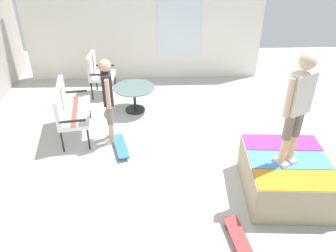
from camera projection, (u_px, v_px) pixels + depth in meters
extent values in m
cube|color=beige|center=(170.00, 163.00, 6.03)|extent=(12.00, 12.00, 0.10)
cube|color=white|center=(144.00, 30.00, 8.54)|extent=(0.20, 6.00, 2.53)
cube|color=silver|center=(180.00, 28.00, 8.44)|extent=(0.03, 1.10, 1.40)
cube|color=tan|center=(286.00, 177.00, 5.16)|extent=(1.45, 1.31, 0.63)
cube|color=orange|center=(299.00, 180.00, 4.61)|extent=(0.51, 1.21, 0.01)
cube|color=#4C99D8|center=(290.00, 160.00, 5.00)|extent=(0.51, 1.21, 0.01)
cube|color=purple|center=(281.00, 142.00, 5.39)|extent=(0.51, 1.21, 0.01)
cylinder|color=#B2B2B7|center=(250.00, 161.00, 5.02)|extent=(1.32, 0.13, 0.05)
cylinder|color=black|center=(89.00, 139.00, 6.21)|extent=(0.04, 0.04, 0.44)
cylinder|color=black|center=(89.00, 109.00, 7.19)|extent=(0.04, 0.04, 0.44)
cylinder|color=black|center=(62.00, 142.00, 6.14)|extent=(0.04, 0.04, 0.44)
cylinder|color=black|center=(67.00, 111.00, 7.12)|extent=(0.04, 0.04, 0.44)
cube|color=silver|center=(75.00, 113.00, 6.53)|extent=(1.32, 0.72, 0.08)
cube|color=#B74738|center=(75.00, 111.00, 6.50)|extent=(1.21, 0.27, 0.00)
cube|color=silver|center=(60.00, 100.00, 6.34)|extent=(1.25, 0.26, 0.50)
cube|color=#B74738|center=(60.00, 100.00, 6.34)|extent=(0.11, 0.10, 0.46)
cube|color=black|center=(72.00, 121.00, 5.94)|extent=(0.11, 0.47, 0.04)
cube|color=black|center=(75.00, 92.00, 6.95)|extent=(0.11, 0.47, 0.04)
cylinder|color=black|center=(112.00, 91.00, 7.93)|extent=(0.04, 0.04, 0.44)
cylinder|color=black|center=(115.00, 82.00, 8.39)|extent=(0.04, 0.04, 0.44)
cylinder|color=black|center=(92.00, 91.00, 7.93)|extent=(0.04, 0.04, 0.44)
cylinder|color=black|center=(96.00, 81.00, 8.39)|extent=(0.04, 0.04, 0.44)
cube|color=silver|center=(103.00, 76.00, 8.02)|extent=(0.65, 0.58, 0.08)
cube|color=#B74738|center=(103.00, 75.00, 8.00)|extent=(0.58, 0.13, 0.00)
cube|color=silver|center=(92.00, 65.00, 7.87)|extent=(0.62, 0.11, 0.50)
cube|color=#B74738|center=(92.00, 65.00, 7.87)|extent=(0.10, 0.09, 0.46)
cube|color=black|center=(100.00, 75.00, 7.69)|extent=(0.06, 0.47, 0.04)
cube|color=black|center=(104.00, 65.00, 8.19)|extent=(0.06, 0.47, 0.04)
cylinder|color=black|center=(135.00, 99.00, 7.45)|extent=(0.06, 0.06, 0.55)
cylinder|color=black|center=(135.00, 110.00, 7.59)|extent=(0.44, 0.44, 0.03)
cylinder|color=slate|center=(134.00, 88.00, 7.30)|extent=(0.90, 0.90, 0.02)
cube|color=silver|center=(113.00, 141.00, 6.49)|extent=(0.15, 0.26, 0.05)
cylinder|color=tan|center=(112.00, 132.00, 6.37)|extent=(0.10, 0.10, 0.39)
cylinder|color=slate|center=(110.00, 114.00, 6.17)|extent=(0.13, 0.13, 0.39)
cube|color=silver|center=(112.00, 137.00, 6.63)|extent=(0.15, 0.26, 0.05)
cylinder|color=tan|center=(111.00, 127.00, 6.51)|extent=(0.10, 0.10, 0.39)
cylinder|color=slate|center=(109.00, 110.00, 6.31)|extent=(0.13, 0.13, 0.39)
cube|color=#262628|center=(107.00, 88.00, 5.99)|extent=(0.35, 0.23, 0.57)
sphere|color=tan|center=(105.00, 66.00, 5.76)|extent=(0.22, 0.22, 0.22)
cylinder|color=tan|center=(108.00, 94.00, 5.83)|extent=(0.08, 0.08, 0.55)
cylinder|color=tan|center=(107.00, 85.00, 6.16)|extent=(0.08, 0.08, 0.55)
cube|color=silver|center=(289.00, 159.00, 4.97)|extent=(0.26, 0.21, 0.05)
cylinder|color=beige|center=(292.00, 146.00, 4.86)|extent=(0.10, 0.10, 0.39)
cylinder|color=slate|center=(297.00, 123.00, 4.65)|extent=(0.13, 0.13, 0.39)
cube|color=silver|center=(281.00, 162.00, 4.90)|extent=(0.26, 0.21, 0.05)
cylinder|color=beige|center=(283.00, 150.00, 4.78)|extent=(0.10, 0.10, 0.39)
cylinder|color=slate|center=(289.00, 126.00, 4.58)|extent=(0.13, 0.13, 0.39)
cube|color=silver|center=(300.00, 93.00, 4.36)|extent=(0.31, 0.37, 0.58)
sphere|color=beige|center=(308.00, 61.00, 4.13)|extent=(0.22, 0.22, 0.22)
cylinder|color=beige|center=(311.00, 91.00, 4.46)|extent=(0.08, 0.08, 0.55)
cylinder|color=beige|center=(289.00, 98.00, 4.29)|extent=(0.08, 0.08, 0.55)
cube|color=#3372B2|center=(121.00, 146.00, 6.25)|extent=(0.82, 0.40, 0.02)
cylinder|color=#333333|center=(122.00, 140.00, 6.53)|extent=(0.06, 0.04, 0.06)
cylinder|color=#333333|center=(114.00, 141.00, 6.49)|extent=(0.06, 0.04, 0.06)
cylinder|color=#333333|center=(128.00, 156.00, 6.08)|extent=(0.06, 0.04, 0.06)
cylinder|color=#333333|center=(119.00, 158.00, 6.04)|extent=(0.06, 0.04, 0.06)
cube|color=#B23838|center=(240.00, 239.00, 4.43)|extent=(0.82, 0.31, 0.02)
cylinder|color=#333333|center=(237.00, 225.00, 4.71)|extent=(0.06, 0.04, 0.06)
cylinder|color=#333333|center=(227.00, 227.00, 4.69)|extent=(0.06, 0.04, 0.06)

